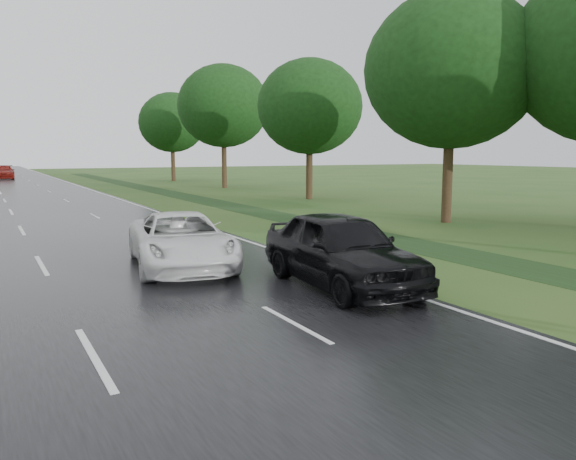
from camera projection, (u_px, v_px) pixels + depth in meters
The scene contains 10 objects.
ground at pixel (94, 360), 8.52m from camera, with size 220.00×220.00×0.00m, color #274E1B.
edge_stripe_east at pixel (82, 187), 50.80m from camera, with size 0.12×180.00×0.01m, color silver.
drainage_ditch at pixel (253, 210), 30.24m from camera, with size 2.20×120.00×0.56m.
tree_east_b at pixel (452, 70), 24.40m from camera, with size 7.60×7.60×10.11m.
tree_east_c at pixel (310, 107), 37.20m from camera, with size 7.00×7.00×9.29m.
tree_east_d at pixel (223, 106), 49.02m from camera, with size 8.00×8.00×10.76m.
tree_east_f at pixel (172, 122), 61.14m from camera, with size 7.20×7.20×9.62m.
white_pickup at pixel (181, 240), 15.11m from camera, with size 2.45×5.30×1.47m, color white.
dark_sedan at pixel (341, 249), 12.93m from camera, with size 2.06×5.13×1.75m, color black.
far_car_red at pixel (4, 172), 65.98m from camera, with size 2.23×5.49×1.59m, color maroon.
Camera 1 is at (-1.35, -8.58, 3.13)m, focal length 35.00 mm.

